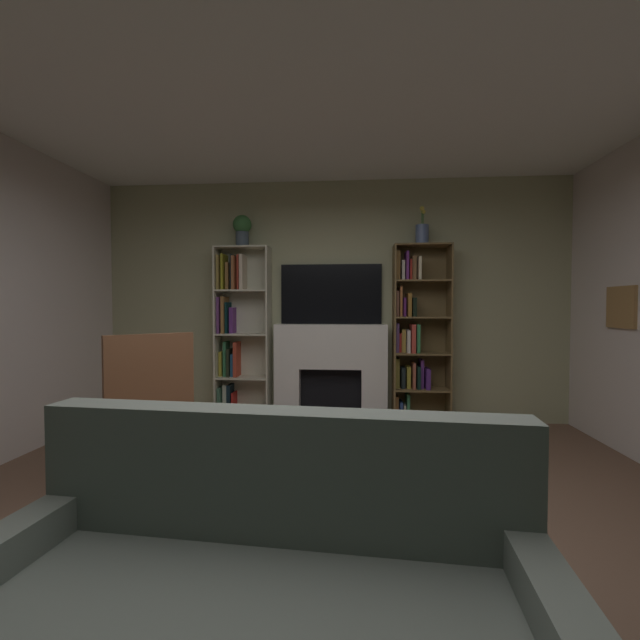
# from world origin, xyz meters

# --- Properties ---
(ground_plane) EXTENTS (6.35, 6.35, 0.00)m
(ground_plane) POSITION_xyz_m (0.00, 0.00, 0.00)
(ground_plane) COLOR brown
(wall_back_accent) EXTENTS (5.41, 0.06, 2.75)m
(wall_back_accent) POSITION_xyz_m (0.00, 2.66, 1.37)
(wall_back_accent) COLOR #A9A983
(wall_back_accent) RESTS_ON ground_plane
(ceiling) EXTENTS (5.41, 5.39, 0.06)m
(ceiling) POSITION_xyz_m (0.00, 0.00, 2.78)
(ceiling) COLOR white
(ceiling) RESTS_ON wall_back_accent
(fireplace) EXTENTS (1.37, 0.53, 1.11)m
(fireplace) POSITION_xyz_m (0.00, 2.52, 0.59)
(fireplace) COLOR white
(fireplace) RESTS_ON ground_plane
(tv) EXTENTS (1.15, 0.06, 0.68)m
(tv) POSITION_xyz_m (0.00, 2.60, 1.45)
(tv) COLOR black
(tv) RESTS_ON fireplace
(bookshelf_left) EXTENTS (0.61, 0.28, 1.99)m
(bookshelf_left) POSITION_xyz_m (-1.08, 2.53, 1.01)
(bookshelf_left) COLOR beige
(bookshelf_left) RESTS_ON ground_plane
(bookshelf_right) EXTENTS (0.61, 0.31, 1.99)m
(bookshelf_right) POSITION_xyz_m (0.94, 2.52, 0.98)
(bookshelf_right) COLOR brown
(bookshelf_right) RESTS_ON ground_plane
(potted_plant) EXTENTS (0.21, 0.21, 0.36)m
(potted_plant) POSITION_xyz_m (-1.00, 2.48, 2.19)
(potted_plant) COLOR #44515F
(potted_plant) RESTS_ON bookshelf_left
(vase_with_flowers) EXTENTS (0.14, 0.14, 0.41)m
(vase_with_flowers) POSITION_xyz_m (1.00, 2.48, 2.11)
(vase_with_flowers) COLOR slate
(vase_with_flowers) RESTS_ON bookshelf_right
(couch) EXTENTS (1.98, 1.06, 0.91)m
(couch) POSITION_xyz_m (-0.05, -0.96, 0.28)
(couch) COLOR slate
(couch) RESTS_ON ground_plane
(armchair) EXTENTS (0.85, 0.85, 1.11)m
(armchair) POSITION_xyz_m (-1.33, 0.83, 0.56)
(armchair) COLOR brown
(armchair) RESTS_ON ground_plane
(coffee_table) EXTENTS (0.96, 0.44, 0.43)m
(coffee_table) POSITION_xyz_m (-0.05, -0.21, 0.37)
(coffee_table) COLOR brown
(coffee_table) RESTS_ON ground_plane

